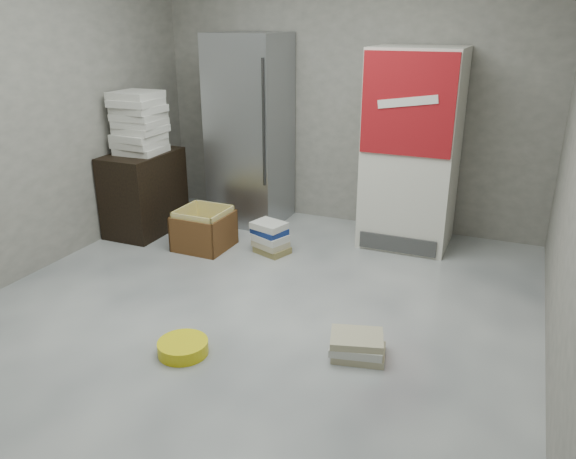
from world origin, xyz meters
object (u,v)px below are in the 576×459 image
(steel_fridge, at_px, (250,131))
(coke_cooler, at_px, (412,149))
(wood_shelf, at_px, (144,192))
(phonebook_stack_main, at_px, (270,238))
(cardboard_box, at_px, (204,232))

(steel_fridge, bearing_deg, coke_cooler, -0.18)
(wood_shelf, xyz_separation_m, phonebook_stack_main, (1.40, -0.04, -0.25))
(coke_cooler, distance_m, cardboard_box, 2.06)
(wood_shelf, bearing_deg, coke_cooler, 16.28)
(coke_cooler, bearing_deg, cardboard_box, -152.39)
(wood_shelf, height_order, phonebook_stack_main, wood_shelf)
(coke_cooler, xyz_separation_m, cardboard_box, (-1.71, -0.89, -0.75))
(phonebook_stack_main, height_order, cardboard_box, cardboard_box)
(coke_cooler, xyz_separation_m, wood_shelf, (-2.48, -0.72, -0.50))
(steel_fridge, distance_m, wood_shelf, 1.23)
(steel_fridge, xyz_separation_m, coke_cooler, (1.65, -0.01, -0.05))
(phonebook_stack_main, bearing_deg, steel_fridge, 150.70)
(wood_shelf, relative_size, phonebook_stack_main, 2.11)
(wood_shelf, bearing_deg, cardboard_box, -12.20)
(steel_fridge, height_order, coke_cooler, steel_fridge)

